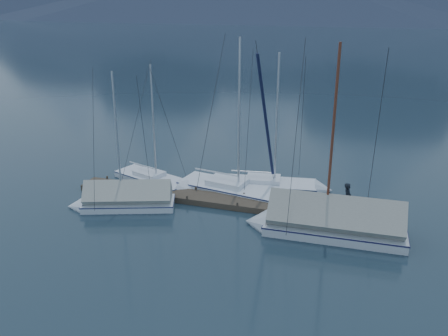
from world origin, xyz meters
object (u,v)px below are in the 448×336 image
at_px(sailboat_open_left, 161,182).
at_px(sailboat_open_right, 282,187).
at_px(person, 347,198).
at_px(sailboat_covered_near, 322,223).
at_px(sailboat_open_mid, 246,193).
at_px(sailboat_covered_far, 120,201).

relative_size(sailboat_open_left, sailboat_open_right, 0.90).
xyz_separation_m(sailboat_open_right, person, (4.05, -3.03, 1.03)).
distance_m(sailboat_open_left, sailboat_open_right, 7.60).
bearing_deg(sailboat_covered_near, person, 63.07).
distance_m(sailboat_open_right, person, 5.16).
relative_size(sailboat_open_mid, sailboat_covered_near, 0.97).
height_order(sailboat_open_left, sailboat_covered_near, sailboat_covered_near).
distance_m(sailboat_covered_near, sailboat_covered_far, 11.21).
distance_m(sailboat_covered_near, person, 2.39).
height_order(sailboat_covered_near, person, sailboat_covered_near).
bearing_deg(person, sailboat_covered_far, 109.24).
bearing_deg(sailboat_covered_near, sailboat_covered_far, -178.22).
distance_m(sailboat_open_mid, sailboat_covered_far, 7.40).
height_order(sailboat_covered_near, sailboat_covered_far, sailboat_covered_near).
xyz_separation_m(sailboat_open_mid, sailboat_covered_near, (4.84, -3.42, 0.34)).
xyz_separation_m(sailboat_open_right, sailboat_covered_far, (-8.20, -5.43, 0.25)).
xyz_separation_m(sailboat_open_mid, sailboat_open_right, (1.84, 1.66, -0.02)).
xyz_separation_m(sailboat_open_left, sailboat_covered_far, (-0.76, -3.85, 0.27)).
distance_m(sailboat_open_left, person, 11.62).
height_order(sailboat_open_right, sailboat_covered_near, sailboat_covered_near).
xyz_separation_m(sailboat_open_left, sailboat_open_mid, (5.60, -0.08, 0.03)).
bearing_deg(sailboat_covered_far, person, 11.06).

